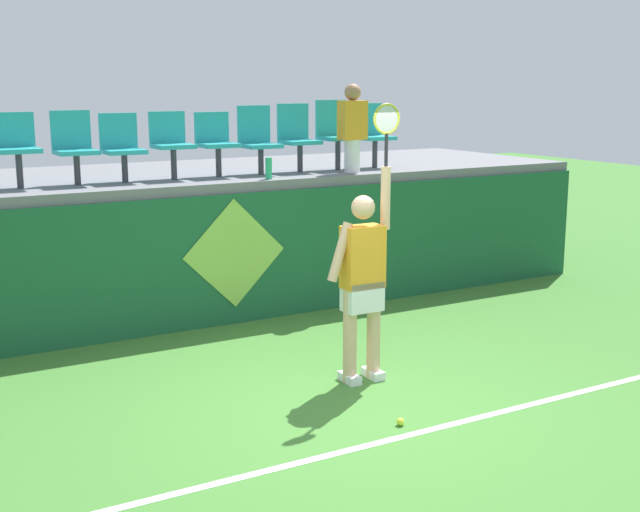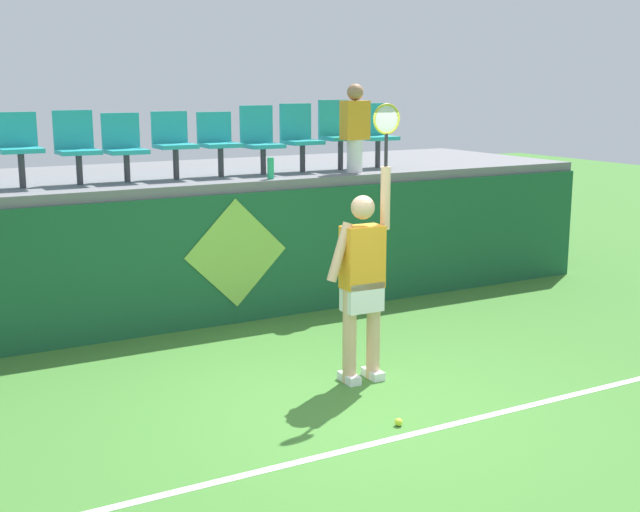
{
  "view_description": "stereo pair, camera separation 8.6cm",
  "coord_description": "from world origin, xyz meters",
  "px_view_note": "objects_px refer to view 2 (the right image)",
  "views": [
    {
      "loc": [
        -3.7,
        -5.72,
        2.76
      ],
      "look_at": [
        0.2,
        1.08,
        1.14
      ],
      "focal_mm": 47.17,
      "sensor_mm": 36.0,
      "label": 1
    },
    {
      "loc": [
        -3.63,
        -5.76,
        2.76
      ],
      "look_at": [
        0.2,
        1.08,
        1.14
      ],
      "focal_mm": 47.17,
      "sensor_mm": 36.0,
      "label": 2
    }
  ],
  "objects_px": {
    "stadium_chair_8": "(338,131)",
    "spectator_0": "(355,126)",
    "water_bottle": "(271,168)",
    "stadium_chair_5": "(218,140)",
    "stadium_chair_4": "(173,141)",
    "stadium_chair_7": "(299,135)",
    "tennis_ball": "(399,422)",
    "stadium_chair_1": "(19,145)",
    "tennis_player": "(363,278)",
    "stadium_chair_3": "(124,145)",
    "stadium_chair_9": "(375,132)",
    "stadium_chair_6": "(260,138)",
    "stadium_chair_2": "(76,144)"
  },
  "relations": [
    {
      "from": "stadium_chair_8",
      "to": "spectator_0",
      "type": "bearing_deg",
      "value": -90.0
    },
    {
      "from": "water_bottle",
      "to": "stadium_chair_5",
      "type": "bearing_deg",
      "value": 124.83
    },
    {
      "from": "stadium_chair_4",
      "to": "stadium_chair_7",
      "type": "distance_m",
      "value": 1.69
    },
    {
      "from": "tennis_ball",
      "to": "water_bottle",
      "type": "xyz_separation_m",
      "value": [
        0.63,
        3.63,
        1.74
      ]
    },
    {
      "from": "stadium_chair_8",
      "to": "stadium_chair_1",
      "type": "bearing_deg",
      "value": -179.87
    },
    {
      "from": "tennis_ball",
      "to": "stadium_chair_7",
      "type": "height_order",
      "value": "stadium_chair_7"
    },
    {
      "from": "tennis_player",
      "to": "stadium_chair_4",
      "type": "relative_size",
      "value": 3.27
    },
    {
      "from": "tennis_player",
      "to": "stadium_chair_3",
      "type": "height_order",
      "value": "tennis_player"
    },
    {
      "from": "stadium_chair_8",
      "to": "spectator_0",
      "type": "xyz_separation_m",
      "value": [
        0.0,
        -0.43,
        0.09
      ]
    },
    {
      "from": "stadium_chair_3",
      "to": "stadium_chair_4",
      "type": "xyz_separation_m",
      "value": [
        0.59,
        -0.0,
        0.02
      ]
    },
    {
      "from": "water_bottle",
      "to": "stadium_chair_9",
      "type": "bearing_deg",
      "value": 18.03
    },
    {
      "from": "spectator_0",
      "to": "stadium_chair_3",
      "type": "bearing_deg",
      "value": 171.43
    },
    {
      "from": "stadium_chair_4",
      "to": "stadium_chair_5",
      "type": "height_order",
      "value": "stadium_chair_4"
    },
    {
      "from": "water_bottle",
      "to": "stadium_chair_3",
      "type": "xyz_separation_m",
      "value": [
        -1.58,
        0.6,
        0.3
      ]
    },
    {
      "from": "tennis_ball",
      "to": "stadium_chair_1",
      "type": "relative_size",
      "value": 0.08
    },
    {
      "from": "tennis_ball",
      "to": "stadium_chair_4",
      "type": "xyz_separation_m",
      "value": [
        -0.36,
        4.23,
        2.06
      ]
    },
    {
      "from": "stadium_chair_3",
      "to": "spectator_0",
      "type": "xyz_separation_m",
      "value": [
        2.85,
        -0.43,
        0.16
      ]
    },
    {
      "from": "stadium_chair_8",
      "to": "stadium_chair_7",
      "type": "bearing_deg",
      "value": 180.0
    },
    {
      "from": "tennis_player",
      "to": "stadium_chair_1",
      "type": "xyz_separation_m",
      "value": [
        -2.42,
        3.15,
        1.11
      ]
    },
    {
      "from": "tennis_player",
      "to": "stadium_chair_7",
      "type": "relative_size",
      "value": 3.0
    },
    {
      "from": "stadium_chair_1",
      "to": "stadium_chair_9",
      "type": "relative_size",
      "value": 0.95
    },
    {
      "from": "stadium_chair_6",
      "to": "stadium_chair_9",
      "type": "xyz_separation_m",
      "value": [
        1.7,
        -0.0,
        0.03
      ]
    },
    {
      "from": "tennis_player",
      "to": "stadium_chair_1",
      "type": "height_order",
      "value": "tennis_player"
    },
    {
      "from": "stadium_chair_1",
      "to": "spectator_0",
      "type": "relative_size",
      "value": 0.73
    },
    {
      "from": "tennis_ball",
      "to": "stadium_chair_2",
      "type": "height_order",
      "value": "stadium_chair_2"
    },
    {
      "from": "tennis_player",
      "to": "stadium_chair_8",
      "type": "bearing_deg",
      "value": 63.43
    },
    {
      "from": "stadium_chair_1",
      "to": "tennis_player",
      "type": "bearing_deg",
      "value": -52.5
    },
    {
      "from": "water_bottle",
      "to": "spectator_0",
      "type": "height_order",
      "value": "spectator_0"
    },
    {
      "from": "stadium_chair_5",
      "to": "stadium_chair_4",
      "type": "bearing_deg",
      "value": 179.91
    },
    {
      "from": "tennis_ball",
      "to": "stadium_chair_9",
      "type": "bearing_deg",
      "value": 59.67
    },
    {
      "from": "tennis_ball",
      "to": "stadium_chair_9",
      "type": "xyz_separation_m",
      "value": [
        2.48,
        4.24,
        2.08
      ]
    },
    {
      "from": "stadium_chair_9",
      "to": "stadium_chair_7",
      "type": "bearing_deg",
      "value": 179.84
    },
    {
      "from": "stadium_chair_4",
      "to": "stadium_chair_7",
      "type": "xyz_separation_m",
      "value": [
        1.69,
        0.01,
        0.02
      ]
    },
    {
      "from": "water_bottle",
      "to": "stadium_chair_6",
      "type": "xyz_separation_m",
      "value": [
        0.15,
        0.61,
        0.32
      ]
    },
    {
      "from": "stadium_chair_7",
      "to": "stadium_chair_8",
      "type": "relative_size",
      "value": 0.96
    },
    {
      "from": "tennis_ball",
      "to": "stadium_chair_6",
      "type": "bearing_deg",
      "value": 79.59
    },
    {
      "from": "stadium_chair_4",
      "to": "stadium_chair_7",
      "type": "bearing_deg",
      "value": 0.31
    },
    {
      "from": "stadium_chair_2",
      "to": "spectator_0",
      "type": "height_order",
      "value": "spectator_0"
    },
    {
      "from": "stadium_chair_1",
      "to": "stadium_chair_8",
      "type": "height_order",
      "value": "stadium_chair_8"
    },
    {
      "from": "stadium_chair_3",
      "to": "stadium_chair_4",
      "type": "height_order",
      "value": "stadium_chair_4"
    },
    {
      "from": "stadium_chair_8",
      "to": "stadium_chair_5",
      "type": "bearing_deg",
      "value": -179.66
    },
    {
      "from": "tennis_player",
      "to": "stadium_chair_9",
      "type": "relative_size",
      "value": 3.04
    },
    {
      "from": "tennis_ball",
      "to": "stadium_chair_8",
      "type": "xyz_separation_m",
      "value": [
        1.9,
        4.24,
        2.11
      ]
    },
    {
      "from": "stadium_chair_3",
      "to": "stadium_chair_7",
      "type": "bearing_deg",
      "value": 0.12
    },
    {
      "from": "stadium_chair_3",
      "to": "stadium_chair_5",
      "type": "bearing_deg",
      "value": -0.26
    },
    {
      "from": "stadium_chair_7",
      "to": "spectator_0",
      "type": "bearing_deg",
      "value": -37.59
    },
    {
      "from": "water_bottle",
      "to": "stadium_chair_1",
      "type": "relative_size",
      "value": 0.31
    },
    {
      "from": "stadium_chair_6",
      "to": "tennis_ball",
      "type": "bearing_deg",
      "value": -100.41
    },
    {
      "from": "stadium_chair_6",
      "to": "stadium_chair_9",
      "type": "relative_size",
      "value": 0.99
    },
    {
      "from": "stadium_chair_2",
      "to": "stadium_chair_6",
      "type": "relative_size",
      "value": 0.97
    }
  ]
}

